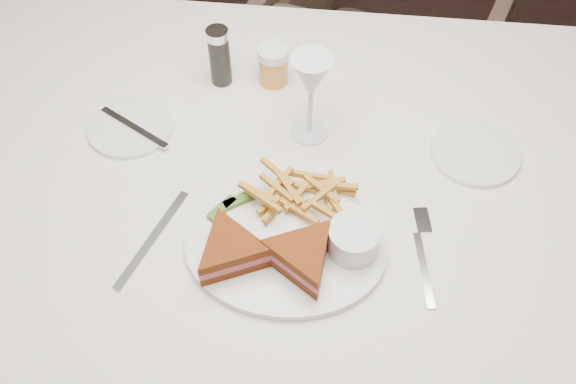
# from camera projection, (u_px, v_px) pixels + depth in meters

# --- Properties ---
(table) EXTENTS (1.59, 1.18, 0.75)m
(table) POSITION_uv_depth(u_px,v_px,m) (294.00, 292.00, 1.40)
(table) COLOR white
(table) RESTS_ON ground
(chair_far) EXTENTS (0.74, 0.71, 0.66)m
(chair_far) POSITION_uv_depth(u_px,v_px,m) (381.00, 54.00, 1.94)
(chair_far) COLOR #4D3D2F
(chair_far) RESTS_ON ground
(table_setting) EXTENTS (0.78, 0.55, 0.18)m
(table_setting) POSITION_uv_depth(u_px,v_px,m) (288.00, 189.00, 1.05)
(table_setting) COLOR white
(table_setting) RESTS_ON table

